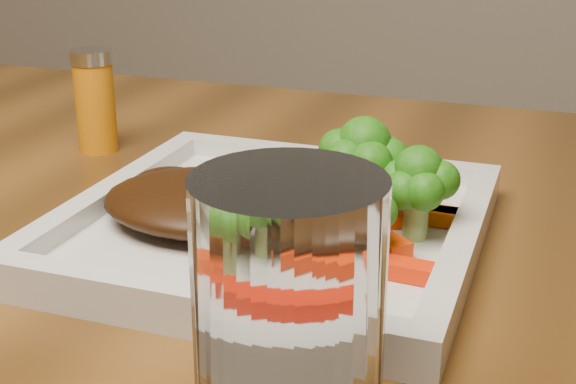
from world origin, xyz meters
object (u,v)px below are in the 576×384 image
(plate, at_px, (274,233))
(steak, at_px, (209,202))
(drinking_glass, at_px, (288,315))
(spice_shaker, at_px, (95,101))

(plate, distance_m, steak, 0.05)
(drinking_glass, bearing_deg, steak, 123.93)
(steak, relative_size, drinking_glass, 1.22)
(plate, xyz_separation_m, spice_shaker, (-0.22, 0.13, 0.04))
(plate, relative_size, spice_shaker, 2.93)
(steak, height_order, drinking_glass, drinking_glass)
(spice_shaker, bearing_deg, plate, -31.12)
(plate, relative_size, drinking_glass, 2.25)
(steak, height_order, spice_shaker, spice_shaker)
(steak, bearing_deg, spice_shaker, 141.12)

